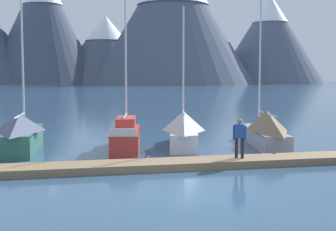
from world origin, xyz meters
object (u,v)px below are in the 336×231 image
sailboat_far_berth (263,128)px  sailboat_mid_dock_port (126,136)px  sailboat_second_berth (22,132)px  sailboat_mid_dock_starboard (183,130)px  person_on_dock (240,136)px

sailboat_far_berth → sailboat_mid_dock_port: bearing=-176.0°
sailboat_mid_dock_port → sailboat_far_berth: sailboat_far_berth is taller
sailboat_second_berth → sailboat_far_berth: 12.79m
sailboat_mid_dock_starboard → person_on_dock: sailboat_mid_dock_starboard is taller
sailboat_mid_dock_starboard → person_on_dock: (1.49, -5.45, 0.34)m
sailboat_mid_dock_port → sailboat_second_berth: bearing=174.0°
sailboat_mid_dock_starboard → person_on_dock: 5.66m
sailboat_second_berth → sailboat_far_berth: (12.79, -0.03, 0.02)m
sailboat_mid_dock_starboard → sailboat_far_berth: sailboat_far_berth is taller
sailboat_second_berth → person_on_dock: size_ratio=4.54×
person_on_dock → sailboat_second_berth: bearing=151.4°
sailboat_second_berth → sailboat_mid_dock_port: size_ratio=0.96×
sailboat_far_berth → person_on_dock: bearing=-118.9°
sailboat_far_berth → sailboat_second_berth: bearing=179.8°
sailboat_mid_dock_starboard → sailboat_far_berth: bearing=-1.6°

